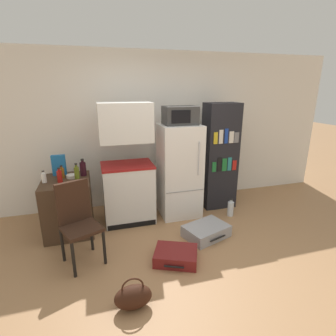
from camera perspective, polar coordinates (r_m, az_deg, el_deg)
The scene contains 19 objects.
ground_plane at distance 3.35m, azimuth 5.50°, elevation -19.96°, with size 24.00×24.00×0.00m, color #A3754C.
wall_back at distance 4.69m, azimuth -0.77°, elevation 8.36°, with size 6.40×0.10×2.61m.
side_table at distance 4.06m, azimuth -20.85°, elevation -7.65°, with size 0.65×0.75×0.79m.
kitchen_hutch at distance 4.00m, azimuth -8.85°, elevation -0.38°, with size 0.77×0.57×1.82m.
refrigerator at distance 4.20m, azimuth 2.48°, elevation -0.63°, with size 0.63×0.60×1.48m.
microwave at distance 4.02m, azimuth 2.65°, elevation 11.36°, with size 0.50×0.36×0.27m.
bookshelf at distance 4.54m, azimuth 11.18°, elevation 2.46°, with size 0.55×0.37×1.79m.
bottle_milk_white at distance 3.90m, azimuth -25.41°, elevation -1.90°, with size 0.06×0.06×0.17m.
bottle_ketchup_red at distance 3.83m, azimuth -22.54°, elevation -1.65°, with size 0.07×0.07×0.20m.
bottle_wine_dark at distance 4.00m, azimuth -18.01°, elevation -0.12°, with size 0.09×0.09×0.25m.
bottle_amber_beer at distance 4.00m, azimuth -22.10°, elevation -0.94°, with size 0.07×0.07×0.18m.
bottle_olive_oil at distance 3.80m, azimuth -19.24°, elevation -1.10°, with size 0.07×0.07×0.25m.
bowl at distance 3.98m, azimuth -20.15°, elevation -1.67°, with size 0.16×0.16×0.04m.
cereal_box at distance 4.12m, azimuth -22.65°, elevation 0.57°, with size 0.19×0.07×0.30m.
chair at distance 3.29m, azimuth -19.16°, elevation -9.95°, with size 0.52×0.53×0.99m.
suitcase_large_flat at distance 3.34m, azimuth 1.72°, elevation -18.52°, with size 0.62×0.56×0.14m.
suitcase_small_flat at distance 3.83m, azimuth 8.33°, elevation -13.42°, with size 0.70×0.59×0.17m.
handbag at distance 2.78m, azimuth -7.60°, elevation -26.02°, with size 0.36×0.20×0.33m.
water_bottle_front at distance 4.44m, azimuth 13.45°, elevation -8.53°, with size 0.10×0.10×0.31m.
Camera 1 is at (-1.03, -2.47, 2.02)m, focal length 28.00 mm.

